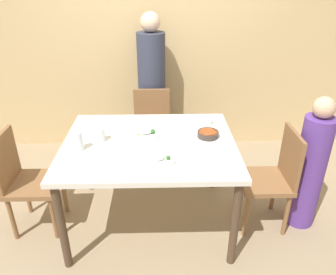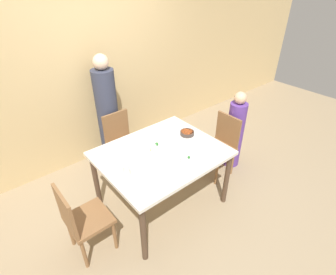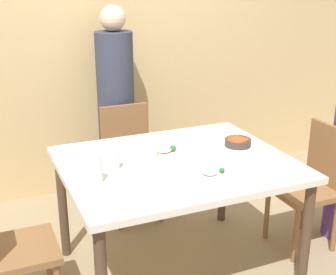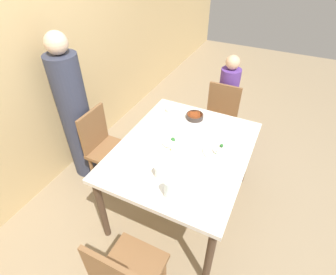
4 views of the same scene
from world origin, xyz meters
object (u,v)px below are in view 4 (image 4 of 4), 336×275
Objects in this scene: plate_rice_adult at (170,146)px; chair_child_spot at (219,119)px; bowl_curry at (195,116)px; person_adult at (76,116)px; glass_water_tall at (160,172)px; person_child at (226,103)px; chair_adult_spot at (105,146)px.

chair_child_spot is at bearing -8.38° from plate_rice_adult.
bowl_curry is 0.51m from plate_rice_adult.
person_adult reaches higher than glass_water_tall.
bowl_curry is 1.58× the size of glass_water_tall.
person_adult is 14.89× the size of glass_water_tall.
person_child reaches higher than chair_child_spot.
plate_rice_adult is at bearing 173.43° from person_child.
chair_adult_spot is 5.10× the size of bowl_curry.
person_child reaches higher than bowl_curry.
chair_adult_spot is 0.54× the size of person_adult.
bowl_curry is (-0.54, 0.12, 0.33)m from chair_child_spot.
chair_child_spot is at bearing -3.05° from glass_water_tall.
chair_adult_spot is 0.43m from person_adult.
chair_child_spot is at bearing -42.55° from chair_adult_spot.
person_adult reaches higher than bowl_curry.
bowl_curry is at bearing 3.24° from glass_water_tall.
chair_adult_spot is at bearing 144.54° from person_child.
person_child reaches higher than glass_water_tall.
glass_water_tall is at bearing -114.07° from chair_adult_spot.
plate_rice_adult is 2.20× the size of glass_water_tall.
chair_child_spot is 0.54× the size of person_adult.
plate_rice_adult reaches higher than bowl_curry.
person_child is 1.37m from plate_rice_adult.
person_child is at bearing 90.00° from chair_child_spot.
chair_adult_spot is at bearing 87.38° from plate_rice_adult.
plate_rice_adult is (-0.51, 0.03, -0.01)m from bowl_curry.
chair_child_spot is 5.10× the size of bowl_curry.
chair_adult_spot is 1.60m from person_child.
plate_rice_adult is (-0.04, -0.77, 0.32)m from chair_adult_spot.
plate_rice_adult is at bearing 176.44° from bowl_curry.
chair_child_spot is 1.63m from person_adult.
plate_rice_adult is at bearing -91.85° from person_adult.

